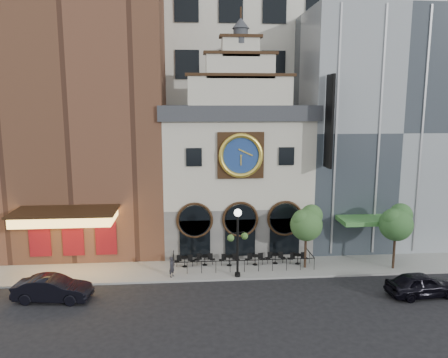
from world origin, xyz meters
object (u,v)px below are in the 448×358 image
bistro_4 (275,258)px  tree_left (307,222)px  bistro_1 (205,259)px  car_left (53,289)px  bistro_3 (255,259)px  lamppost (238,235)px  car_right (422,284)px  tree_right (396,222)px  bistro_2 (229,260)px  bistro_5 (298,258)px  bistro_0 (185,261)px  pedestrian (172,267)px

bistro_4 → tree_left: (2.15, -0.94, 3.09)m
bistro_1 → car_left: car_left is taller
bistro_3 → lamppost: lamppost is taller
car_right → tree_right: bearing=-8.9°
bistro_3 → tree_left: 4.93m
bistro_4 → bistro_3: bearing=-174.9°
bistro_2 → bistro_3: 2.01m
bistro_4 → bistro_5: size_ratio=1.00×
bistro_0 → bistro_4: same height
bistro_1 → lamppost: 4.23m
bistro_0 → bistro_3: (5.44, -0.06, 0.00)m
car_left → pedestrian: 8.05m
bistro_2 → car_right: car_right is taller
bistro_1 → lamppost: bearing=-46.7°
bistro_2 → pedestrian: 4.72m
pedestrian → tree_left: 10.54m
tree_left → tree_right: (6.64, -0.72, 0.09)m
car_right → bistro_5: bearing=43.5°
bistro_4 → car_left: 16.21m
lamppost → tree_left: (5.38, 1.36, 0.44)m
bistro_2 → bistro_3: (2.01, -0.02, 0.00)m
bistro_3 → tree_left: tree_left is taller
bistro_4 → pedestrian: size_ratio=1.06×
bistro_0 → car_left: car_left is taller
bistro_5 → bistro_2: bearing=178.8°
lamppost → bistro_0: bearing=130.5°
bistro_3 → bistro_0: bearing=179.3°
bistro_3 → bistro_5: bearing=-1.6°
bistro_3 → lamppost: size_ratio=0.31×
bistro_2 → tree_right: size_ratio=0.32×
car_left → bistro_1: bearing=-57.1°
bistro_5 → tree_right: tree_right is taller
bistro_3 → tree_right: tree_right is taller
bistro_0 → bistro_5: 8.78m
bistro_5 → pedestrian: size_ratio=1.06×
car_left → tree_right: 24.64m
pedestrian → tree_left: size_ratio=0.31×
car_left → pedestrian: size_ratio=3.26×
bistro_0 → bistro_5: bearing=-1.0°
bistro_2 → lamppost: size_ratio=0.31×
car_left → lamppost: 12.73m
tree_right → bistro_2: bearing=172.9°
bistro_2 → bistro_5: bearing=-1.2°
lamppost → bistro_2: bearing=80.8°
bistro_1 → bistro_3: bearing=-3.7°
bistro_4 → lamppost: lamppost is taller
car_left → tree_left: size_ratio=1.00×
tree_right → lamppost: bearing=-177.0°
bistro_2 → car_right: (12.11, -6.08, 0.18)m
bistro_4 → car_left: car_left is taller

